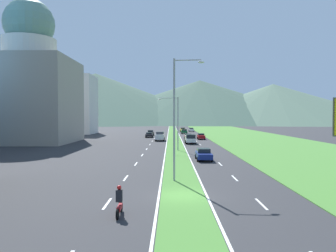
# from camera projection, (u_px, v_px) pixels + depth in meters

# --- Properties ---
(ground_plane) EXTENTS (600.00, 600.00, 0.00)m
(ground_plane) POSITION_uv_depth(u_px,v_px,m) (183.00, 196.00, 23.69)
(ground_plane) COLOR #2D2D30
(grass_median) EXTENTS (3.20, 240.00, 0.06)m
(grass_median) POSITION_uv_depth(u_px,v_px,m) (174.00, 139.00, 83.66)
(grass_median) COLOR #477F33
(grass_median) RESTS_ON ground_plane
(grass_verge_right) EXTENTS (24.00, 240.00, 0.06)m
(grass_verge_right) POSITION_uv_depth(u_px,v_px,m) (255.00, 139.00, 83.49)
(grass_verge_right) COLOR #477F33
(grass_verge_right) RESTS_ON ground_plane
(lane_dash_left_2) EXTENTS (0.16, 2.80, 0.01)m
(lane_dash_left_2) POSITION_uv_depth(u_px,v_px,m) (107.00, 204.00, 21.63)
(lane_dash_left_2) COLOR silver
(lane_dash_left_2) RESTS_ON ground_plane
(lane_dash_left_3) EXTENTS (0.16, 2.80, 0.01)m
(lane_dash_left_3) POSITION_uv_depth(u_px,v_px,m) (126.00, 178.00, 30.57)
(lane_dash_left_3) COLOR silver
(lane_dash_left_3) RESTS_ON ground_plane
(lane_dash_left_4) EXTENTS (0.16, 2.80, 0.01)m
(lane_dash_left_4) POSITION_uv_depth(u_px,v_px,m) (136.00, 164.00, 39.51)
(lane_dash_left_4) COLOR silver
(lane_dash_left_4) RESTS_ON ground_plane
(lane_dash_left_5) EXTENTS (0.16, 2.80, 0.01)m
(lane_dash_left_5) POSITION_uv_depth(u_px,v_px,m) (142.00, 155.00, 48.46)
(lane_dash_left_5) COLOR silver
(lane_dash_left_5) RESTS_ON ground_plane
(lane_dash_left_6) EXTENTS (0.16, 2.80, 0.01)m
(lane_dash_left_6) POSITION_uv_depth(u_px,v_px,m) (147.00, 149.00, 57.40)
(lane_dash_left_6) COLOR silver
(lane_dash_left_6) RESTS_ON ground_plane
(lane_dash_left_7) EXTENTS (0.16, 2.80, 0.01)m
(lane_dash_left_7) POSITION_uv_depth(u_px,v_px,m) (150.00, 145.00, 66.34)
(lane_dash_left_7) COLOR silver
(lane_dash_left_7) RESTS_ON ground_plane
(lane_dash_left_8) EXTENTS (0.16, 2.80, 0.01)m
(lane_dash_left_8) POSITION_uv_depth(u_px,v_px,m) (152.00, 141.00, 75.29)
(lane_dash_left_8) COLOR silver
(lane_dash_left_8) RESTS_ON ground_plane
(lane_dash_left_9) EXTENTS (0.16, 2.80, 0.01)m
(lane_dash_left_9) POSITION_uv_depth(u_px,v_px,m) (154.00, 138.00, 84.23)
(lane_dash_left_9) COLOR silver
(lane_dash_left_9) RESTS_ON ground_plane
(lane_dash_right_2) EXTENTS (0.16, 2.80, 0.01)m
(lane_dash_right_2) POSITION_uv_depth(u_px,v_px,m) (261.00, 204.00, 21.55)
(lane_dash_right_2) COLOR silver
(lane_dash_right_2) RESTS_ON ground_plane
(lane_dash_right_3) EXTENTS (0.16, 2.80, 0.01)m
(lane_dash_right_3) POSITION_uv_depth(u_px,v_px,m) (235.00, 178.00, 30.49)
(lane_dash_right_3) COLOR silver
(lane_dash_right_3) RESTS_ON ground_plane
(lane_dash_right_4) EXTENTS (0.16, 2.80, 0.01)m
(lane_dash_right_4) POSITION_uv_depth(u_px,v_px,m) (220.00, 164.00, 39.43)
(lane_dash_right_4) COLOR silver
(lane_dash_right_4) RESTS_ON ground_plane
(lane_dash_right_5) EXTENTS (0.16, 2.80, 0.01)m
(lane_dash_right_5) POSITION_uv_depth(u_px,v_px,m) (211.00, 155.00, 48.37)
(lane_dash_right_5) COLOR silver
(lane_dash_right_5) RESTS_ON ground_plane
(lane_dash_right_6) EXTENTS (0.16, 2.80, 0.01)m
(lane_dash_right_6) POSITION_uv_depth(u_px,v_px,m) (205.00, 149.00, 57.32)
(lane_dash_right_6) COLOR silver
(lane_dash_right_6) RESTS_ON ground_plane
(lane_dash_right_7) EXTENTS (0.16, 2.80, 0.01)m
(lane_dash_right_7) POSITION_uv_depth(u_px,v_px,m) (200.00, 145.00, 66.26)
(lane_dash_right_7) COLOR silver
(lane_dash_right_7) RESTS_ON ground_plane
(lane_dash_right_8) EXTENTS (0.16, 2.80, 0.01)m
(lane_dash_right_8) POSITION_uv_depth(u_px,v_px,m) (197.00, 141.00, 75.20)
(lane_dash_right_8) COLOR silver
(lane_dash_right_8) RESTS_ON ground_plane
(lane_dash_right_9) EXTENTS (0.16, 2.80, 0.01)m
(lane_dash_right_9) POSITION_uv_depth(u_px,v_px,m) (194.00, 138.00, 84.15)
(lane_dash_right_9) COLOR silver
(lane_dash_right_9) RESTS_ON ground_plane
(edge_line_median_left) EXTENTS (0.16, 240.00, 0.01)m
(edge_line_median_left) POSITION_uv_depth(u_px,v_px,m) (167.00, 139.00, 83.67)
(edge_line_median_left) COLOR silver
(edge_line_median_left) RESTS_ON ground_plane
(edge_line_median_right) EXTENTS (0.16, 240.00, 0.01)m
(edge_line_median_right) POSITION_uv_depth(u_px,v_px,m) (181.00, 139.00, 83.65)
(edge_line_median_right) COLOR silver
(edge_line_median_right) RESTS_ON ground_plane
(domed_building) EXTENTS (18.59, 18.59, 31.16)m
(domed_building) POSITION_uv_depth(u_px,v_px,m) (30.00, 86.00, 71.08)
(domed_building) COLOR #9E9384
(domed_building) RESTS_ON ground_plane
(midrise_colored) EXTENTS (12.45, 12.45, 18.98)m
(midrise_colored) POSITION_uv_depth(u_px,v_px,m) (75.00, 105.00, 106.75)
(midrise_colored) COLOR silver
(midrise_colored) RESTS_ON ground_plane
(hill_far_left) EXTENTS (233.97, 233.97, 43.19)m
(hill_far_left) POSITION_uv_depth(u_px,v_px,m) (96.00, 98.00, 286.67)
(hill_far_left) COLOR #3D5647
(hill_far_left) RESTS_ON ground_plane
(hill_far_center) EXTENTS (225.50, 225.50, 37.71)m
(hill_far_center) POSITION_uv_depth(u_px,v_px,m) (200.00, 101.00, 292.24)
(hill_far_center) COLOR #3D5647
(hill_far_center) RESTS_ON ground_plane
(hill_far_right) EXTENTS (189.24, 189.24, 32.04)m
(hill_far_right) POSITION_uv_depth(u_px,v_px,m) (273.00, 104.00, 268.87)
(hill_far_right) COLOR #516B56
(hill_far_right) RESTS_ON ground_plane
(street_lamp_near) EXTENTS (2.74, 0.43, 10.89)m
(street_lamp_near) POSITION_uv_depth(u_px,v_px,m) (177.00, 112.00, 28.94)
(street_lamp_near) COLOR #99999E
(street_lamp_near) RESTS_ON ground_plane
(street_lamp_mid) EXTENTS (3.48, 0.53, 8.96)m
(street_lamp_mid) POSITION_uv_depth(u_px,v_px,m) (175.00, 119.00, 54.44)
(street_lamp_mid) COLOR #99999E
(street_lamp_mid) RESTS_ON ground_plane
(car_0) EXTENTS (2.00, 4.60, 1.47)m
(car_0) POSITION_uv_depth(u_px,v_px,m) (184.00, 131.00, 107.47)
(car_0) COLOR #0C5128
(car_0) RESTS_ON ground_plane
(car_1) EXTENTS (1.85, 4.21, 1.43)m
(car_1) POSITION_uv_depth(u_px,v_px,m) (191.00, 130.00, 120.81)
(car_1) COLOR silver
(car_1) RESTS_ON ground_plane
(car_2) EXTENTS (1.99, 4.53, 1.38)m
(car_2) POSITION_uv_depth(u_px,v_px,m) (149.00, 135.00, 88.47)
(car_2) COLOR black
(car_2) RESTS_ON ground_plane
(car_3) EXTENTS (1.92, 4.32, 1.55)m
(car_3) POSITION_uv_depth(u_px,v_px,m) (151.00, 133.00, 97.96)
(car_3) COLOR black
(car_3) RESTS_ON ground_plane
(car_5) EXTENTS (1.91, 4.76, 1.56)m
(car_5) POSITION_uv_depth(u_px,v_px,m) (183.00, 130.00, 119.39)
(car_5) COLOR yellow
(car_5) RESTS_ON ground_plane
(car_6) EXTENTS (2.03, 4.78, 1.53)m
(car_6) POSITION_uv_depth(u_px,v_px,m) (204.00, 154.00, 43.00)
(car_6) COLOR navy
(car_6) RESTS_ON ground_plane
(car_7) EXTENTS (1.86, 4.33, 1.47)m
(car_7) POSITION_uv_depth(u_px,v_px,m) (201.00, 136.00, 81.27)
(car_7) COLOR maroon
(car_7) RESTS_ON ground_plane
(car_8) EXTENTS (1.92, 4.22, 1.39)m
(car_8) POSITION_uv_depth(u_px,v_px,m) (188.00, 136.00, 81.45)
(car_8) COLOR maroon
(car_8) RESTS_ON ground_plane
(pickup_truck_0) EXTENTS (2.18, 5.40, 2.00)m
(pickup_truck_0) POSITION_uv_depth(u_px,v_px,m) (160.00, 136.00, 76.94)
(pickup_truck_0) COLOR silver
(pickup_truck_0) RESTS_ON ground_plane
(pickup_truck_1) EXTENTS (2.18, 5.40, 2.00)m
(pickup_truck_1) POSITION_uv_depth(u_px,v_px,m) (190.00, 139.00, 68.51)
(pickup_truck_1) COLOR silver
(pickup_truck_1) RESTS_ON ground_plane
(motorcycle_rider) EXTENTS (0.36, 2.00, 1.80)m
(motorcycle_rider) POSITION_uv_depth(u_px,v_px,m) (119.00, 203.00, 18.96)
(motorcycle_rider) COLOR black
(motorcycle_rider) RESTS_ON ground_plane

